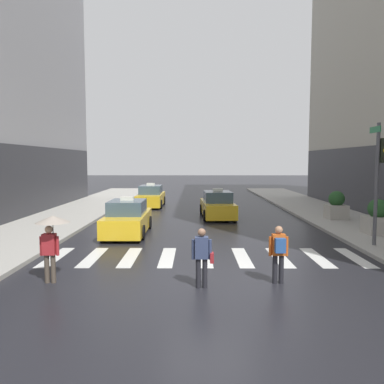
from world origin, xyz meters
name	(u,v)px	position (x,y,z in m)	size (l,w,h in m)	color
ground_plane	(208,285)	(0.00, 0.00, 0.00)	(160.00, 160.00, 0.00)	black
crosswalk_markings	(205,257)	(0.00, 3.00, 0.00)	(11.30, 2.80, 0.01)	silver
traffic_light_pole	(380,167)	(6.86, 4.36, 3.26)	(0.44, 0.84, 4.80)	#47474C
taxi_lead	(128,219)	(-3.54, 7.28, 0.72)	(1.96, 4.55, 1.80)	gold
taxi_second	(217,206)	(1.06, 12.54, 0.72)	(2.12, 4.63, 1.80)	gold
taxi_third	(151,197)	(-3.68, 18.08, 0.72)	(1.96, 4.55, 1.80)	gold
pedestrian_with_umbrella	(52,230)	(-4.42, 0.15, 1.52)	(0.96, 0.96, 1.94)	#473D33
pedestrian_with_backpack	(279,250)	(2.00, 0.11, 0.97)	(0.55, 0.43, 1.65)	black
pedestrian_with_handbag	(202,254)	(-0.17, -0.24, 0.93)	(0.60, 0.24, 1.65)	black
planter_near_corner	(378,218)	(8.01, 6.67, 0.87)	(1.10, 1.10, 1.60)	#A8A399
planter_mid_block	(336,206)	(7.82, 11.13, 0.87)	(1.10, 1.10, 1.60)	#A8A399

